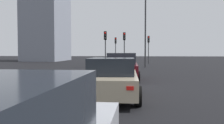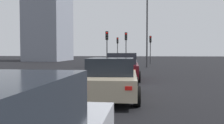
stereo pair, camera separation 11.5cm
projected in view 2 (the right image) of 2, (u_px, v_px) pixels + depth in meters
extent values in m
cube|color=black|center=(115.00, 90.00, 11.47)|extent=(160.00, 160.00, 0.20)
cube|color=silver|center=(125.00, 64.00, 20.92)|extent=(4.61, 1.90, 0.68)
cube|color=#1E232B|center=(125.00, 57.00, 20.66)|extent=(2.09, 1.63, 0.63)
cylinder|color=black|center=(136.00, 67.00, 22.20)|extent=(0.65, 0.24, 0.64)
cylinder|color=black|center=(117.00, 67.00, 22.46)|extent=(0.65, 0.24, 0.64)
cylinder|color=black|center=(135.00, 69.00, 19.40)|extent=(0.65, 0.24, 0.64)
cylinder|color=black|center=(113.00, 69.00, 19.66)|extent=(0.65, 0.24, 0.64)
cube|color=red|center=(131.00, 64.00, 18.54)|extent=(0.03, 0.20, 0.11)
cube|color=red|center=(114.00, 64.00, 18.73)|extent=(0.03, 0.20, 0.11)
cube|color=#510F16|center=(123.00, 70.00, 14.72)|extent=(4.63, 2.01, 0.70)
cube|color=#1E232B|center=(123.00, 58.00, 14.46)|extent=(2.11, 1.70, 0.66)
cylinder|color=black|center=(137.00, 72.00, 16.06)|extent=(0.65, 0.24, 0.64)
cylinder|color=black|center=(110.00, 72.00, 16.22)|extent=(0.65, 0.24, 0.64)
cylinder|color=black|center=(138.00, 77.00, 13.24)|extent=(0.65, 0.24, 0.64)
cylinder|color=black|center=(105.00, 77.00, 13.40)|extent=(0.65, 0.24, 0.64)
cube|color=red|center=(134.00, 70.00, 12.37)|extent=(0.04, 0.20, 0.11)
cube|color=red|center=(108.00, 70.00, 12.48)|extent=(0.04, 0.20, 0.11)
cube|color=tan|center=(112.00, 82.00, 8.83)|extent=(4.28, 1.93, 0.63)
cube|color=#1E232B|center=(111.00, 66.00, 8.60)|extent=(1.96, 1.63, 0.58)
cylinder|color=black|center=(136.00, 85.00, 10.07)|extent=(0.65, 0.25, 0.64)
cylinder|color=black|center=(94.00, 84.00, 10.22)|extent=(0.65, 0.25, 0.64)
cylinder|color=black|center=(137.00, 96.00, 7.47)|extent=(0.65, 0.25, 0.64)
cylinder|color=black|center=(80.00, 95.00, 7.61)|extent=(0.65, 0.25, 0.64)
cube|color=red|center=(129.00, 88.00, 6.66)|extent=(0.04, 0.20, 0.11)
cube|color=red|center=(83.00, 88.00, 6.77)|extent=(0.04, 0.20, 0.11)
cylinder|color=#2D2D30|center=(150.00, 53.00, 33.13)|extent=(0.11, 0.11, 2.95)
cube|color=black|center=(150.00, 39.00, 32.98)|extent=(0.21, 0.29, 0.90)
sphere|color=red|center=(151.00, 37.00, 32.86)|extent=(0.20, 0.20, 0.20)
sphere|color=black|center=(150.00, 39.00, 32.87)|extent=(0.20, 0.20, 0.20)
sphere|color=black|center=(150.00, 41.00, 32.89)|extent=(0.20, 0.20, 0.20)
cylinder|color=#2D2D30|center=(117.00, 53.00, 36.41)|extent=(0.11, 0.11, 2.93)
cube|color=black|center=(118.00, 40.00, 36.27)|extent=(0.23, 0.30, 0.90)
sphere|color=red|center=(118.00, 39.00, 36.15)|extent=(0.20, 0.20, 0.20)
sphere|color=black|center=(118.00, 40.00, 36.16)|extent=(0.20, 0.20, 0.20)
sphere|color=black|center=(118.00, 42.00, 36.17)|extent=(0.20, 0.20, 0.20)
cylinder|color=#2D2D30|center=(126.00, 53.00, 28.13)|extent=(0.11, 0.11, 3.03)
cube|color=black|center=(126.00, 36.00, 27.98)|extent=(0.21, 0.29, 0.90)
sphere|color=red|center=(126.00, 34.00, 27.86)|extent=(0.20, 0.20, 0.20)
sphere|color=black|center=(126.00, 36.00, 27.88)|extent=(0.20, 0.20, 0.20)
sphere|color=black|center=(126.00, 39.00, 27.89)|extent=(0.20, 0.20, 0.20)
cylinder|color=#2D2D30|center=(107.00, 54.00, 25.69)|extent=(0.11, 0.11, 2.95)
cube|color=black|center=(107.00, 36.00, 25.55)|extent=(0.21, 0.29, 0.90)
sphere|color=red|center=(107.00, 33.00, 25.43)|extent=(0.20, 0.20, 0.20)
sphere|color=black|center=(107.00, 35.00, 25.44)|extent=(0.20, 0.20, 0.20)
sphere|color=black|center=(107.00, 38.00, 25.45)|extent=(0.20, 0.20, 0.20)
cylinder|color=#2D2D30|center=(147.00, 31.00, 25.83)|extent=(0.16, 0.16, 7.80)
cube|color=gray|center=(49.00, 15.00, 45.43)|extent=(10.12, 6.40, 17.25)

